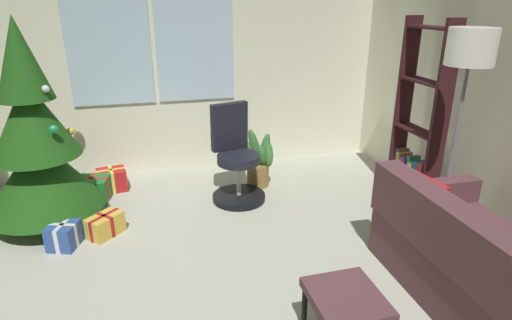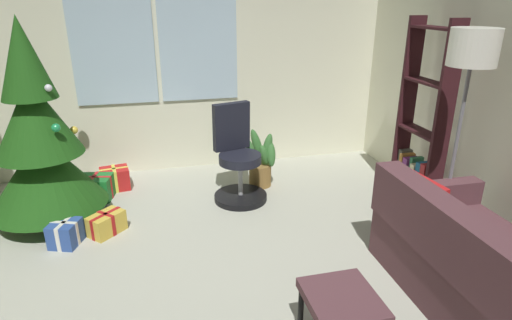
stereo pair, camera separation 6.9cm
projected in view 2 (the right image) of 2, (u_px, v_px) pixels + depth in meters
ground_plane at (235, 306)px, 3.02m from camera, size 4.75×5.31×0.10m
wall_back_with_windows at (187, 59)px, 4.97m from camera, size 4.75×0.12×2.67m
footstool at (342, 304)px, 2.46m from camera, size 0.41×0.46×0.40m
holiday_tree at (40, 143)px, 3.82m from camera, size 1.05×1.05×2.34m
gift_box_red at (115, 179)px, 4.73m from camera, size 0.34×0.29×0.25m
gift_box_green at (95, 188)px, 4.49m from camera, size 0.41×0.35×0.26m
gift_box_gold at (107, 224)px, 3.83m from camera, size 0.36×0.35×0.20m
gift_box_blue at (65, 233)px, 3.65m from camera, size 0.29×0.31×0.22m
office_chair at (238, 163)px, 4.41m from camera, size 0.56×0.56×1.02m
bookshelf at (422, 128)px, 4.24m from camera, size 0.18×0.64×1.86m
floor_lamp at (471, 65)px, 3.18m from camera, size 0.36×0.36×1.81m
potted_plant at (261, 163)px, 4.76m from camera, size 0.38×0.37×0.65m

